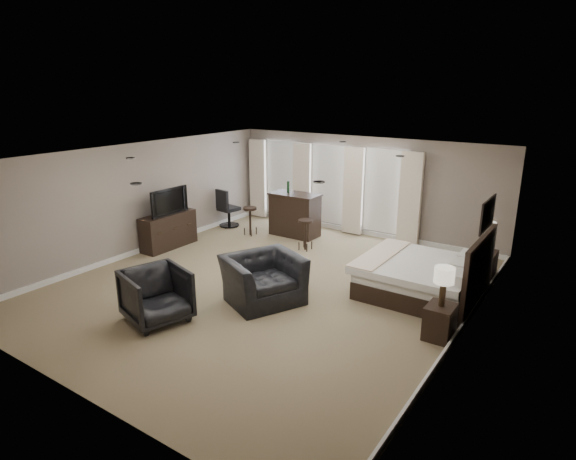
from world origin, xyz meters
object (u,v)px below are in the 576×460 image
Objects in this scene: bar_stool_left at (250,221)px; bar_stool_right at (305,235)px; nightstand_far at (483,265)px; nightstand_near at (440,322)px; bed at (418,261)px; lamp_near at (443,287)px; dresser at (169,231)px; armchair_far at (156,293)px; desk_chair at (229,208)px; lamp_far at (487,237)px; tv at (167,211)px; bar_counter at (295,214)px; armchair_near at (263,272)px.

bar_stool_right is at bearing -6.27° from bar_stool_left.
nightstand_near is at bearing -90.00° from nightstand_far.
bed reaches higher than bar_stool_left.
lamp_near is 0.85× the size of bar_stool_right.
bed reaches higher than dresser.
armchair_far is at bearing -69.92° from bar_stool_left.
bed is at bearing 175.21° from desk_chair.
nightstand_far is (0.89, 1.45, -0.37)m from bed.
dresser is 2.23m from desk_chair.
lamp_far is at bearing 90.00° from lamp_near.
desk_chair reaches higher than nightstand_far.
bed is 1.89× the size of tv.
bar_stool_left is (-5.89, -0.26, 0.08)m from nightstand_far.
nightstand_near is 2.90m from nightstand_far.
bar_stool_left is at bearing 155.88° from nightstand_near.
bar_stool_right is at bearing 148.85° from nightstand_near.
dresser is (-6.92, 0.71, -0.45)m from lamp_near.
lamp_near reaches higher than desk_chair.
nightstand_far is at bearing 6.64° from bar_stool_right.
bar_counter is (-3.99, 1.82, -0.10)m from bed.
lamp_far is 4.09m from bar_stool_right.
bed reaches higher than desk_chair.
armchair_near is 1.23× the size of desk_chair.
armchair_far is 5.04m from bar_stool_left.
lamp_near is 6.47m from bar_stool_left.
lamp_near is 2.90m from lamp_far.
dresser is 3.94m from armchair_far.
nightstand_near is 0.55× the size of armchair_far.
armchair_near is (-3.13, -0.47, 0.31)m from nightstand_near.
bar_stool_left reaches higher than nightstand_far.
tv is 1.03× the size of desk_chair.
armchair_near is 1.93m from armchair_far.
bed is at bearing -24.50° from bar_counter.
lamp_near is (0.00, 0.00, 0.60)m from nightstand_near.
armchair_far is at bearing -132.64° from bed.
tv is (-6.92, -2.19, 0.01)m from lamp_far.
bed is at bearing 121.54° from lamp_near.
bed is 6.08m from tv.
bed is 5.15m from bar_stool_left.
desk_chair is at bearing 73.49° from armchair_near.
nightstand_far is at bearing 58.46° from bed.
bar_counter reaches higher than nightstand_near.
lamp_far is 7.28m from dresser.
bar_stool_right is at bearing 179.13° from desk_chair.
lamp_far reaches higher than armchair_far.
lamp_near is at bearing 0.00° from nightstand_near.
dresser is at bearing 61.49° from armchair_far.
armchair_near is 1.77× the size of bar_stool_left.
bar_counter reaches higher than bar_stool_left.
armchair_far reaches higher than bar_stool_right.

